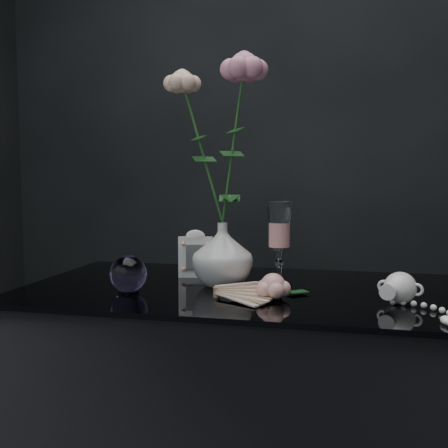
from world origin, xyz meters
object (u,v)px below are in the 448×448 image
(picture_frame, at_px, (196,254))
(loose_rose, at_px, (273,286))
(pearl_jar, at_px, (400,286))
(vase, at_px, (222,254))
(paperweight, at_px, (128,274))
(wine_glass, at_px, (279,245))

(picture_frame, height_order, loose_rose, picture_frame)
(picture_frame, bearing_deg, pearl_jar, -30.32)
(pearl_jar, bearing_deg, picture_frame, 178.63)
(loose_rose, bearing_deg, vase, 134.33)
(picture_frame, xyz_separation_m, paperweight, (-0.10, -0.21, -0.02))
(vase, relative_size, paperweight, 1.80)
(vase, xyz_separation_m, wine_glass, (0.14, 0.02, 0.03))
(vase, relative_size, picture_frame, 1.22)
(paperweight, xyz_separation_m, pearl_jar, (0.61, 0.03, -0.01))
(wine_glass, relative_size, pearl_jar, 0.85)
(wine_glass, height_order, paperweight, wine_glass)
(vase, distance_m, wine_glass, 0.14)
(loose_rose, distance_m, pearl_jar, 0.27)
(picture_frame, bearing_deg, loose_rose, -51.71)
(wine_glass, distance_m, loose_rose, 0.15)
(loose_rose, xyz_separation_m, pearl_jar, (0.27, 0.03, 0.01))
(paperweight, xyz_separation_m, loose_rose, (0.34, 0.01, -0.01))
(paperweight, bearing_deg, vase, 31.51)
(picture_frame, bearing_deg, wine_glass, -28.36)
(vase, distance_m, pearl_jar, 0.42)
(wine_glass, bearing_deg, picture_frame, 162.51)
(loose_rose, bearing_deg, pearl_jar, -1.43)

